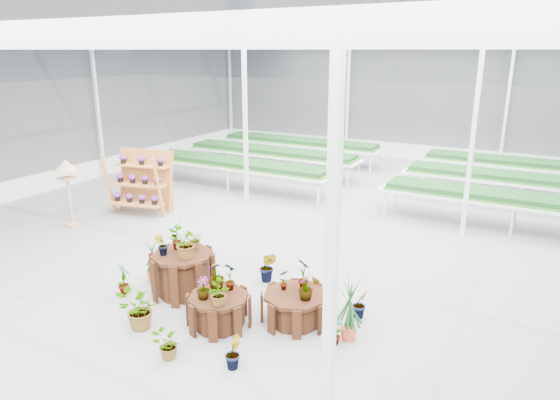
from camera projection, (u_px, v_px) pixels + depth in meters
The scene contains 10 objects.
ground_plane at pixel (267, 273), 9.77m from camera, with size 24.00×24.00×0.00m, color gray.
greenhouse_shell at pixel (266, 161), 9.12m from camera, with size 18.00×24.00×4.50m, color white, non-canonical shape.
steel_frame at pixel (266, 161), 9.12m from camera, with size 18.00×24.00×4.50m, color silver, non-canonical shape.
nursery_benches at pixel (382, 175), 15.70m from camera, with size 16.00×7.00×0.84m, color silver, non-canonical shape.
plinth_tall at pixel (183, 273), 8.87m from camera, with size 1.12×1.12×0.76m, color #35190B.
plinth_mid at pixel (219, 311), 7.85m from camera, with size 0.98×0.98×0.52m, color #35190B.
plinth_low at pixel (296, 307), 7.98m from camera, with size 1.08×1.08×0.49m, color #35190B.
shelf_rack at pixel (140, 182), 13.17m from camera, with size 1.57×0.83×1.67m, color #B67132, non-canonical shape.
bird_table at pixel (69, 193), 12.13m from camera, with size 0.40×0.40×1.68m, color tan, non-canonical shape.
nursery_plants at pixel (219, 283), 8.14m from camera, with size 4.44×3.22×1.31m.
Camera 1 is at (4.53, -7.72, 4.20)m, focal length 32.00 mm.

